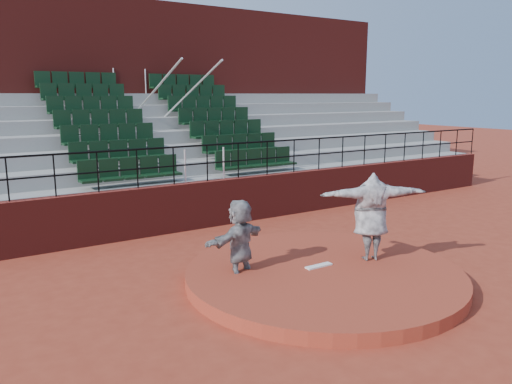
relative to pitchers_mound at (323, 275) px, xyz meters
The scene contains 9 objects.
ground 0.12m from the pitchers_mound, ahead, with size 90.00×90.00×0.00m, color maroon.
pitchers_mound is the anchor object (origin of this frame).
pitching_rubber 0.21m from the pitchers_mound, 90.00° to the left, with size 0.60×0.15×0.03m, color white.
boundary_wall 5.03m from the pitchers_mound, 90.00° to the left, with size 24.00×0.30×1.30m, color maroon.
wall_railing 5.35m from the pitchers_mound, 90.00° to the left, with size 24.04×0.05×1.03m.
seating_deck 8.75m from the pitchers_mound, 90.00° to the left, with size 24.00×5.97×4.63m.
press_box_facade 13.06m from the pitchers_mound, 90.00° to the left, with size 24.00×3.00×7.10m, color maroon.
pitcher 1.60m from the pitchers_mound, ahead, with size 2.28×0.62×1.85m, color black.
fielder 1.82m from the pitchers_mound, 149.88° to the left, with size 1.56×0.50×1.68m, color black.
Camera 1 is at (-6.25, -7.24, 3.67)m, focal length 35.00 mm.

